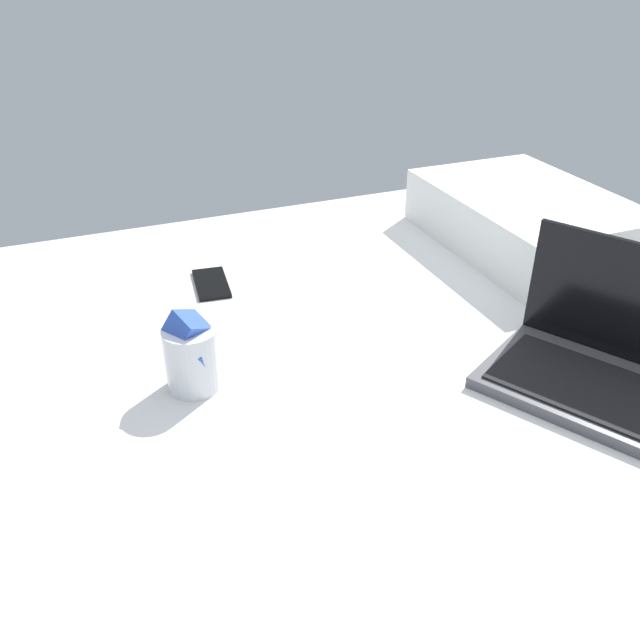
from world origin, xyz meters
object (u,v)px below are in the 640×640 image
snack_cup (192,355)px  cell_phone (211,283)px  pillow (525,219)px  laptop (600,362)px

snack_cup → cell_phone: size_ratio=1.04×
cell_phone → pillow: (7.09, 75.05, 6.10)cm
laptop → pillow: laptop is taller
laptop → pillow: 57.68cm
laptop → snack_cup: laptop is taller
pillow → laptop: bearing=-24.6°
laptop → cell_phone: bearing=-168.4°
snack_cup → pillow: snack_cup is taller
snack_cup → pillow: size_ratio=0.28×
laptop → snack_cup: bearing=-140.7°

